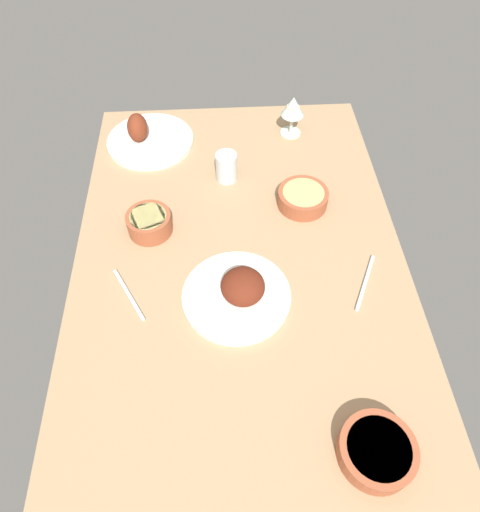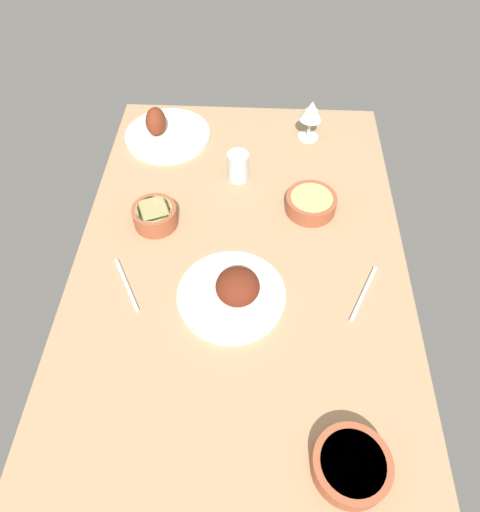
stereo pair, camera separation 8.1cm
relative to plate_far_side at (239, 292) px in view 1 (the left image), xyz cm
name	(u,v)px [view 1 (the left image)]	position (x,y,z in cm)	size (l,w,h in cm)	color
dining_table	(240,265)	(11.86, -1.03, -4.63)	(140.00, 90.00, 4.00)	tan
plate_far_side	(239,292)	(0.00, 0.00, 0.00)	(27.69, 27.69, 8.81)	white
plate_near_viewer	(147,137)	(63.71, 27.16, -0.37)	(28.81, 28.81, 10.35)	white
bowl_potatoes	(149,222)	(24.27, 23.75, 0.63)	(12.55, 12.55, 6.02)	#A35133
bowl_soup	(377,451)	(-39.54, -25.48, 0.00)	(15.70, 15.70, 4.80)	#A35133
bowl_pasta	(303,198)	(31.94, -20.80, 0.07)	(14.83, 14.83, 4.93)	#A35133
wine_glass	(293,108)	(65.75, -21.63, 7.29)	(7.60, 7.60, 14.00)	silver
water_tumbler	(226,167)	(44.63, 1.18, 1.97)	(6.64, 6.64, 9.20)	silver
fork_loose	(129,295)	(2.30, 28.08, -2.23)	(17.76, 0.90, 0.80)	silver
spoon_loose	(365,282)	(2.48, -33.23, -2.23)	(18.43, 0.90, 0.80)	silver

